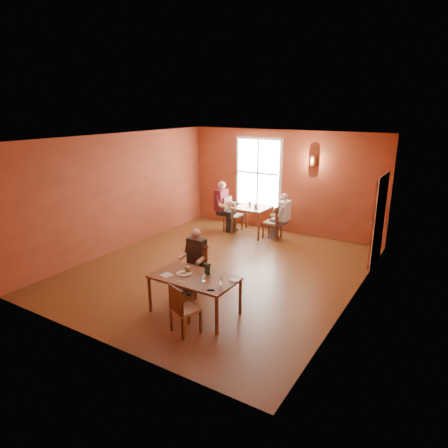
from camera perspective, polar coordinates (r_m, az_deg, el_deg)
The scene contains 29 objects.
ground at distance 9.33m, azimuth -0.65°, elevation -6.49°, with size 6.00×7.00×0.01m, color brown.
wall_back at distance 11.89m, azimuth 8.43°, elevation 5.97°, with size 6.00×0.04×3.00m, color brown.
wall_front at distance 6.32m, azimuth -17.98°, elevation -4.28°, with size 6.00×0.04×3.00m, color brown.
wall_left at distance 10.72m, azimuth -14.39°, elevation 4.46°, with size 0.04×7.00×3.00m, color brown.
wall_right at distance 7.73m, azimuth 18.45°, elevation -0.52°, with size 0.04×7.00×3.00m, color brown.
ceiling at distance 8.61m, azimuth -0.72°, elevation 12.20°, with size 6.00×7.00×0.04m, color white.
window at distance 12.14m, azimuth 4.89°, elevation 7.27°, with size 1.36×0.10×1.96m, color white.
door at distance 10.04m, azimuth 21.05°, elevation 0.40°, with size 0.12×1.04×2.10m, color maroon.
wall_sconce at distance 11.37m, azimuth 12.58°, elevation 8.84°, with size 0.16×0.16×0.28m, color brown.
main_table at distance 7.37m, azimuth -4.22°, elevation -10.06°, with size 1.54×0.87×0.72m, color brown, non-canonical shape.
chair_diner_main at distance 8.06m, azimuth -4.43°, elevation -6.69°, with size 0.42×0.42×0.96m, color brown, non-canonical shape.
diner_main at distance 7.99m, azimuth -4.58°, elevation -5.82°, with size 0.50×0.50×1.25m, color #422A20, non-canonical shape.
chair_empty at distance 6.78m, azimuth -5.54°, elevation -11.93°, with size 0.39×0.39×0.87m, color #3D2412, non-canonical shape.
plate_food at distance 7.33m, azimuth -5.77°, elevation -7.00°, with size 0.27×0.27×0.04m, color white.
sandwich at distance 7.37m, azimuth -5.15°, elevation -6.55°, with size 0.08×0.08×0.10m, color tan.
goblet_b at distance 6.76m, azimuth -0.46°, elevation -8.31°, with size 0.08×0.08×0.19m, color white, non-canonical shape.
goblet_c at distance 6.84m, azimuth -2.83°, elevation -8.00°, with size 0.08×0.08×0.20m, color white, non-canonical shape.
menu_stand at distance 7.28m, azimuth -2.41°, elevation -6.39°, with size 0.12×0.06×0.20m, color #22422B.
knife at distance 7.06m, azimuth -6.19°, elevation -8.12°, with size 0.19×0.02×0.00m, color white.
napkin at distance 7.33m, azimuth -8.19°, elevation -7.21°, with size 0.19×0.19×0.01m, color white.
side_plate at distance 7.06m, azimuth 1.53°, elevation -7.97°, with size 0.19×0.19×0.01m, color white.
sunglasses at distance 6.70m, azimuth -1.89°, elevation -9.40°, with size 0.12×0.04×0.01m, color black.
second_table at distance 11.72m, azimuth 4.06°, elevation 0.49°, with size 0.94×0.94×0.83m, color brown, non-canonical shape.
chair_diner_white at distance 11.42m, azimuth 6.95°, elevation 0.36°, with size 0.43×0.43×0.97m, color brown, non-canonical shape.
diner_white at distance 11.37m, azimuth 7.11°, elevation 1.06°, with size 0.51×0.51×1.27m, color silver, non-canonical shape.
chair_diner_maroon at distance 12.00m, azimuth 1.32°, elevation 1.38°, with size 0.45×0.45×1.02m, color #612A12, non-canonical shape.
diner_maroon at distance 11.96m, azimuth 1.20°, elevation 2.38°, with size 0.58×0.58×1.44m, color maroon, non-canonical shape.
cup_a at distance 11.48m, azimuth 4.58°, elevation 2.54°, with size 0.13×0.13×0.10m, color white.
cup_b at distance 11.81m, azimuth 3.69°, elevation 2.96°, with size 0.11×0.11×0.10m, color white.
Camera 1 is at (4.60, -7.25, 3.67)m, focal length 32.00 mm.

